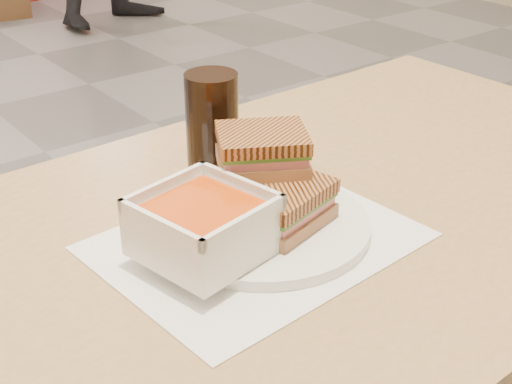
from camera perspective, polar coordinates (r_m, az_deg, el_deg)
main_table at (r=1.03m, az=4.58°, el=-6.50°), size 1.22×0.73×0.75m
tray_liner at (r=0.88m, az=0.05°, el=-3.88°), size 0.38×0.31×0.00m
plate at (r=0.90m, az=0.59°, el=-2.63°), size 0.26×0.26×0.01m
soup_bowl at (r=0.82m, az=-4.14°, el=-2.81°), size 0.15×0.15×0.07m
panini_lower at (r=0.88m, az=1.97°, el=-0.91°), size 0.13×0.12×0.05m
panini_upper at (r=0.90m, az=0.49°, el=3.33°), size 0.14×0.13×0.05m
cola_glass at (r=1.00m, az=-3.44°, el=5.01°), size 0.07×0.07×0.15m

